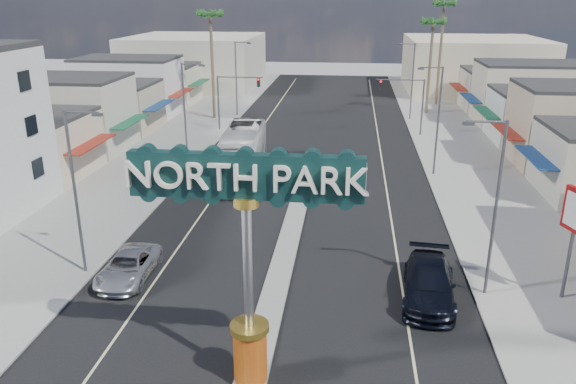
% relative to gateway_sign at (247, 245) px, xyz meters
% --- Properties ---
extents(ground, '(160.00, 160.00, 0.00)m').
position_rel_gateway_sign_xyz_m(ground, '(0.00, 28.02, -5.93)').
color(ground, gray).
rests_on(ground, ground).
extents(road, '(20.00, 120.00, 0.01)m').
position_rel_gateway_sign_xyz_m(road, '(0.00, 28.02, -5.92)').
color(road, black).
rests_on(road, ground).
extents(median_island, '(1.30, 30.00, 0.16)m').
position_rel_gateway_sign_xyz_m(median_island, '(0.00, 12.02, -5.85)').
color(median_island, gray).
rests_on(median_island, ground).
extents(sidewalk_left, '(8.00, 120.00, 0.12)m').
position_rel_gateway_sign_xyz_m(sidewalk_left, '(-14.00, 28.02, -5.87)').
color(sidewalk_left, gray).
rests_on(sidewalk_left, ground).
extents(sidewalk_right, '(8.00, 120.00, 0.12)m').
position_rel_gateway_sign_xyz_m(sidewalk_right, '(14.00, 28.02, -5.87)').
color(sidewalk_right, gray).
rests_on(sidewalk_right, ground).
extents(storefront_row_left, '(12.00, 42.00, 6.00)m').
position_rel_gateway_sign_xyz_m(storefront_row_left, '(-24.00, 41.02, -2.93)').
color(storefront_row_left, beige).
rests_on(storefront_row_left, ground).
extents(storefront_row_right, '(12.00, 42.00, 6.00)m').
position_rel_gateway_sign_xyz_m(storefront_row_right, '(24.00, 41.02, -2.93)').
color(storefront_row_right, '#B7B29E').
rests_on(storefront_row_right, ground).
extents(backdrop_far_left, '(20.00, 20.00, 8.00)m').
position_rel_gateway_sign_xyz_m(backdrop_far_left, '(-22.00, 73.02, -1.93)').
color(backdrop_far_left, '#B7B29E').
rests_on(backdrop_far_left, ground).
extents(backdrop_far_right, '(20.00, 20.00, 8.00)m').
position_rel_gateway_sign_xyz_m(backdrop_far_right, '(22.00, 73.02, -1.93)').
color(backdrop_far_right, beige).
rests_on(backdrop_far_right, ground).
extents(gateway_sign, '(8.20, 1.50, 9.15)m').
position_rel_gateway_sign_xyz_m(gateway_sign, '(0.00, 0.00, 0.00)').
color(gateway_sign, '#BB370E').
rests_on(gateway_sign, median_island).
extents(traffic_signal_left, '(5.09, 0.45, 6.00)m').
position_rel_gateway_sign_xyz_m(traffic_signal_left, '(-9.18, 42.02, -1.65)').
color(traffic_signal_left, '#47474C').
rests_on(traffic_signal_left, ground).
extents(traffic_signal_right, '(5.09, 0.45, 6.00)m').
position_rel_gateway_sign_xyz_m(traffic_signal_right, '(9.18, 42.02, -1.65)').
color(traffic_signal_right, '#47474C').
rests_on(traffic_signal_right, ground).
extents(streetlight_l_near, '(2.03, 0.22, 9.00)m').
position_rel_gateway_sign_xyz_m(streetlight_l_near, '(-10.43, 8.02, -0.86)').
color(streetlight_l_near, '#47474C').
rests_on(streetlight_l_near, ground).
extents(streetlight_l_mid, '(2.03, 0.22, 9.00)m').
position_rel_gateway_sign_xyz_m(streetlight_l_mid, '(-10.43, 28.02, -0.86)').
color(streetlight_l_mid, '#47474C').
rests_on(streetlight_l_mid, ground).
extents(streetlight_l_far, '(2.03, 0.22, 9.00)m').
position_rel_gateway_sign_xyz_m(streetlight_l_far, '(-10.43, 50.02, -0.86)').
color(streetlight_l_far, '#47474C').
rests_on(streetlight_l_far, ground).
extents(streetlight_r_near, '(2.03, 0.22, 9.00)m').
position_rel_gateway_sign_xyz_m(streetlight_r_near, '(10.43, 8.02, -0.86)').
color(streetlight_r_near, '#47474C').
rests_on(streetlight_r_near, ground).
extents(streetlight_r_mid, '(2.03, 0.22, 9.00)m').
position_rel_gateway_sign_xyz_m(streetlight_r_mid, '(10.43, 28.02, -0.86)').
color(streetlight_r_mid, '#47474C').
rests_on(streetlight_r_mid, ground).
extents(streetlight_r_far, '(2.03, 0.22, 9.00)m').
position_rel_gateway_sign_xyz_m(streetlight_r_far, '(10.43, 50.02, -0.86)').
color(streetlight_r_far, '#47474C').
rests_on(streetlight_r_far, ground).
extents(palm_left_far, '(2.60, 2.60, 13.10)m').
position_rel_gateway_sign_xyz_m(palm_left_far, '(-13.00, 48.02, 5.57)').
color(palm_left_far, brown).
rests_on(palm_left_far, ground).
extents(palm_right_mid, '(2.60, 2.60, 12.10)m').
position_rel_gateway_sign_xyz_m(palm_right_mid, '(13.00, 54.02, 4.67)').
color(palm_right_mid, brown).
rests_on(palm_right_mid, ground).
extents(palm_right_far, '(2.60, 2.60, 14.10)m').
position_rel_gateway_sign_xyz_m(palm_right_far, '(15.00, 60.02, 6.46)').
color(palm_right_far, brown).
rests_on(palm_right_far, ground).
extents(suv_left, '(2.42, 5.15, 1.42)m').
position_rel_gateway_sign_xyz_m(suv_left, '(-7.96, 7.66, -5.22)').
color(suv_left, silver).
rests_on(suv_left, ground).
extents(suv_right, '(3.10, 6.33, 1.77)m').
position_rel_gateway_sign_xyz_m(suv_right, '(7.68, 7.28, -5.04)').
color(suv_right, black).
rests_on(suv_right, ground).
extents(car_parked_left, '(2.16, 5.21, 1.76)m').
position_rel_gateway_sign_xyz_m(car_parked_left, '(-8.20, 25.95, -5.05)').
color(car_parked_left, slate).
rests_on(car_parked_left, ground).
extents(city_bus, '(4.15, 13.64, 3.74)m').
position_rel_gateway_sign_xyz_m(city_bus, '(-5.44, 26.38, -4.06)').
color(city_bus, silver).
rests_on(city_bus, ground).
extents(bank_pylon_sign, '(0.76, 1.75, 5.66)m').
position_rel_gateway_sign_xyz_m(bank_pylon_sign, '(14.33, 8.02, -1.52)').
color(bank_pylon_sign, '#47474C').
rests_on(bank_pylon_sign, sidewalk_right).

